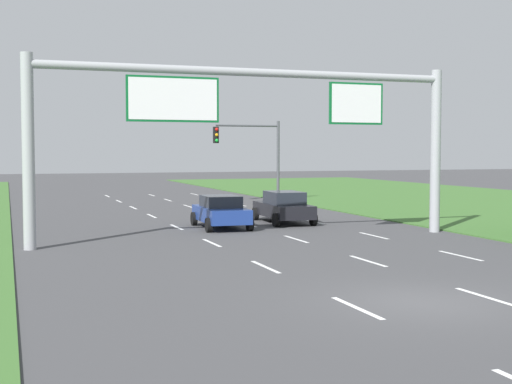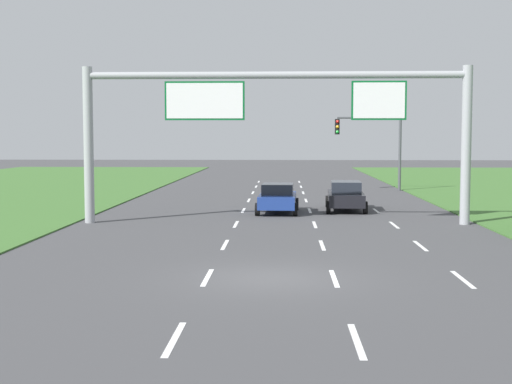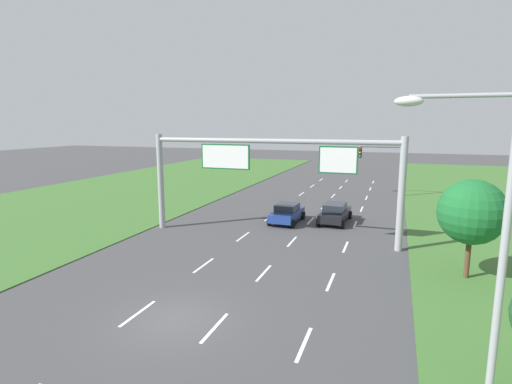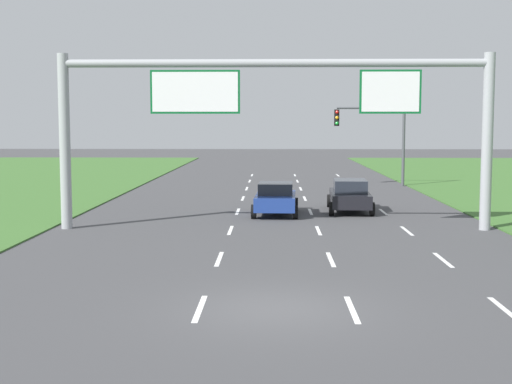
# 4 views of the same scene
# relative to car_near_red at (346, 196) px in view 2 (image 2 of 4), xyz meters

# --- Properties ---
(ground_plane) EXTENTS (200.00, 200.00, 0.00)m
(ground_plane) POSITION_rel_car_near_red_xyz_m (-3.65, -18.19, -0.79)
(ground_plane) COLOR #424244
(lane_dashes_inner_left) EXTENTS (0.14, 62.40, 0.01)m
(lane_dashes_inner_left) POSITION_rel_car_near_red_xyz_m (-5.40, -6.19, -0.78)
(lane_dashes_inner_left) COLOR white
(lane_dashes_inner_left) RESTS_ON ground_plane
(lane_dashes_inner_right) EXTENTS (0.14, 62.40, 0.01)m
(lane_dashes_inner_right) POSITION_rel_car_near_red_xyz_m (-1.90, -6.19, -0.78)
(lane_dashes_inner_right) COLOR white
(lane_dashes_inner_right) RESTS_ON ground_plane
(lane_dashes_slip) EXTENTS (0.14, 62.40, 0.01)m
(lane_dashes_slip) POSITION_rel_car_near_red_xyz_m (1.60, -6.19, -0.78)
(lane_dashes_slip) COLOR white
(lane_dashes_slip) RESTS_ON ground_plane
(car_near_red) EXTENTS (2.27, 4.58, 1.55)m
(car_near_red) POSITION_rel_car_near_red_xyz_m (0.00, 0.00, 0.00)
(car_near_red) COLOR black
(car_near_red) RESTS_ON ground_plane
(car_lead_silver) EXTENTS (2.21, 4.16, 1.49)m
(car_lead_silver) POSITION_rel_car_near_red_xyz_m (-3.58, -1.26, -0.02)
(car_lead_silver) COLOR navy
(car_lead_silver) RESTS_ON ground_plane
(sign_gantry) EXTENTS (17.24, 0.44, 7.00)m
(sign_gantry) POSITION_rel_car_near_red_xyz_m (-3.66, -5.85, 4.10)
(sign_gantry) COLOR #9EA0A5
(sign_gantry) RESTS_ON ground_plane
(traffic_light_mast) EXTENTS (4.76, 0.49, 5.60)m
(traffic_light_mast) POSITION_rel_car_near_red_xyz_m (3.14, 13.90, 3.08)
(traffic_light_mast) COLOR #47494F
(traffic_light_mast) RESTS_ON ground_plane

